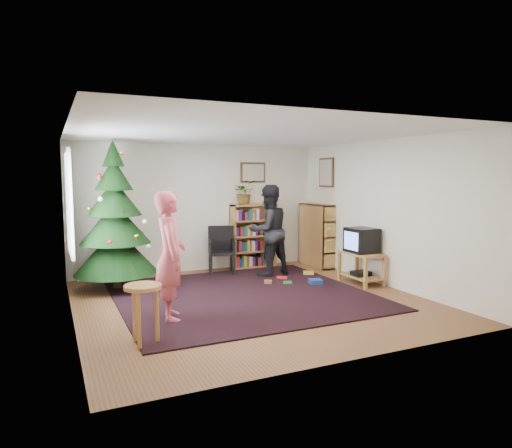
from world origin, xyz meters
name	(u,v)px	position (x,y,z in m)	size (l,w,h in m)	color
floor	(251,300)	(0.00, 0.00, 0.00)	(5.00, 5.00, 0.00)	brown
ceiling	(250,133)	(0.00, 0.00, 2.50)	(5.00, 5.00, 0.00)	white
wall_back	(200,208)	(0.00, 2.50, 1.25)	(5.00, 0.02, 2.50)	silver
wall_front	(352,240)	(0.00, -2.50, 1.25)	(5.00, 0.02, 2.50)	silver
wall_left	(69,226)	(-2.50, 0.00, 1.25)	(0.02, 5.00, 2.50)	silver
wall_right	(384,213)	(2.50, 0.00, 1.25)	(0.02, 5.00, 2.50)	silver
rug	(243,295)	(0.00, 0.30, 0.01)	(3.80, 3.60, 0.02)	black
window_pane	(69,204)	(-2.47, 0.60, 1.50)	(0.04, 1.20, 1.40)	silver
curtain	(70,201)	(-2.43, 1.30, 1.50)	(0.06, 0.35, 1.60)	white
picture_back	(253,173)	(1.15, 2.48, 1.95)	(0.55, 0.03, 0.42)	#4C3319
picture_right	(326,173)	(2.48, 1.75, 1.95)	(0.03, 0.50, 0.60)	#4C3319
christmas_tree	(115,228)	(-1.74, 1.59, 1.03)	(1.36, 1.36, 2.47)	#3F2816
bookshelf_back	(254,235)	(1.11, 2.34, 0.66)	(0.95, 0.30, 1.30)	#A37E3A
bookshelf_right	(316,234)	(2.34, 1.88, 0.66)	(0.30, 0.95, 1.30)	#A37E3A
tv_stand	(361,265)	(2.22, 0.22, 0.32)	(0.45, 0.81, 0.55)	#A37E3A
crt_tv	(362,240)	(2.22, 0.22, 0.76)	(0.46, 0.49, 0.43)	black
armchair	(220,248)	(0.28, 2.10, 0.48)	(0.61, 0.62, 0.90)	black
stool	(143,298)	(-1.82, -1.18, 0.53)	(0.41, 0.41, 0.68)	#A37E3A
person_standing	(170,256)	(-1.32, -0.39, 0.84)	(0.62, 0.40, 1.69)	#CC515D
person_by_chair	(268,231)	(1.01, 1.45, 0.86)	(0.84, 0.65, 1.72)	black
potted_plant	(245,192)	(0.91, 2.34, 1.55)	(0.45, 0.39, 0.50)	gray
table_lamp	(267,193)	(1.41, 2.34, 1.53)	(0.25, 0.25, 0.34)	#A57F33
floor_clutter	(292,279)	(1.19, 0.84, 0.04)	(1.25, 0.96, 0.08)	#A51E19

